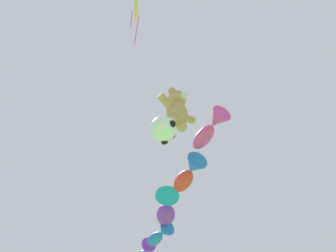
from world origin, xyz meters
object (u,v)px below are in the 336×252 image
object	(u,v)px
fish_kite_magenta	(210,129)
fish_kite_cobalt	(159,235)
soccer_ball_kite	(164,129)
diamond_kite	(136,11)
teddy_bear_kite	(177,109)
fish_kite_violet	(166,208)
fish_kite_crimson	(188,174)

from	to	relation	value
fish_kite_magenta	fish_kite_cobalt	bearing A→B (deg)	61.19
fish_kite_cobalt	soccer_ball_kite	bearing A→B (deg)	-133.67
soccer_ball_kite	diamond_kite	bearing A→B (deg)	-160.78
teddy_bear_kite	fish_kite_violet	size ratio (longest dim) A/B	0.77
teddy_bear_kite	soccer_ball_kite	xyz separation A→B (m)	(-0.71, -0.03, -1.59)
fish_kite_magenta	fish_kite_violet	bearing A→B (deg)	63.61
teddy_bear_kite	fish_kite_violet	bearing A→B (deg)	48.15
soccer_ball_kite	fish_kite_crimson	xyz separation A→B (m)	(3.69, 2.18, 1.46)
fish_kite_crimson	diamond_kite	distance (m)	7.09
fish_kite_crimson	fish_kite_violet	size ratio (longest dim) A/B	0.97
fish_kite_violet	diamond_kite	xyz separation A→B (m)	(-7.26, -5.59, 2.35)
fish_kite_crimson	fish_kite_violet	xyz separation A→B (m)	(1.30, 2.62, 0.08)
fish_kite_violet	fish_kite_cobalt	bearing A→B (deg)	54.74
fish_kite_crimson	fish_kite_cobalt	bearing A→B (deg)	60.02
fish_kite_magenta	fish_kite_violet	size ratio (longest dim) A/B	0.93
soccer_ball_kite	fish_kite_violet	size ratio (longest dim) A/B	0.39
teddy_bear_kite	fish_kite_cobalt	world-z (taller)	teddy_bear_kite
soccer_ball_kite	fish_kite_crimson	world-z (taller)	fish_kite_crimson
fish_kite_magenta	fish_kite_crimson	bearing A→B (deg)	63.58
fish_kite_cobalt	fish_kite_magenta	bearing A→B (deg)	-118.81
fish_kite_magenta	diamond_kite	distance (m)	5.32
fish_kite_cobalt	diamond_kite	distance (m)	11.42
fish_kite_violet	fish_kite_cobalt	xyz separation A→B (m)	(1.16, 1.64, -0.33)
soccer_ball_kite	fish_kite_cobalt	world-z (taller)	fish_kite_cobalt
fish_kite_magenta	diamond_kite	bearing A→B (deg)	-170.75
fish_kite_cobalt	diamond_kite	xyz separation A→B (m)	(-8.42, -7.23, 2.68)
fish_kite_violet	fish_kite_magenta	bearing A→B (deg)	-116.39
soccer_ball_kite	fish_kite_violet	distance (m)	7.09
fish_kite_violet	diamond_kite	distance (m)	9.46
fish_kite_crimson	diamond_kite	size ratio (longest dim) A/B	0.85
fish_kite_cobalt	diamond_kite	bearing A→B (deg)	-139.34
fish_kite_crimson	diamond_kite	bearing A→B (deg)	-153.52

